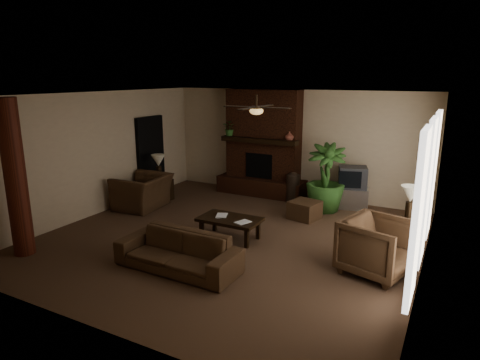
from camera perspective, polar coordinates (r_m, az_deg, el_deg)
The scene contains 23 objects.
room_shell at distance 8.02m, azimuth -1.33°, elevation 1.47°, with size 7.00×7.00×7.00m.
fireplace at distance 11.24m, azimuth 3.10°, elevation 3.83°, with size 2.40×0.70×2.80m.
windows at distance 7.27m, azimuth 24.03°, elevation -1.50°, with size 0.08×3.65×2.35m.
log_column at distance 8.27m, azimuth -28.24°, elevation 0.16°, with size 0.36×0.36×2.80m, color #592316.
doorway at distance 11.47m, azimuth -12.05°, elevation 3.20°, with size 0.10×1.00×2.10m, color black.
ceiling_fan at distance 7.93m, azimuth 2.25°, elevation 9.58°, with size 1.35×1.35×0.37m.
sofa at distance 7.08m, azimuth -8.47°, elevation -8.84°, with size 2.11×0.62×0.82m, color #49321F.
armchair_left at distance 10.40m, azimuth -13.15°, elevation -0.85°, with size 1.24×0.80×1.08m, color #49321F.
armchair_right at distance 7.16m, azimuth 18.17°, elevation -8.30°, with size 0.99×0.93×1.02m, color #49321F.
coffee_table at distance 8.26m, azimuth -1.40°, elevation -5.57°, with size 1.20×0.70×0.43m.
ottoman at distance 9.58m, azimuth 8.79°, elevation -4.04°, with size 0.60×0.60×0.40m, color #49321F.
tv_stand at distance 10.56m, azimuth 14.72°, elevation -2.35°, with size 0.85×0.50×0.50m, color #AEAFB1.
tv at distance 10.45m, azimuth 15.07°, elevation 0.35°, with size 0.77×0.69×0.52m.
floor_vase at distance 10.75m, azimuth 7.20°, elevation -0.70°, with size 0.34×0.34×0.77m.
floor_plant at distance 10.14m, azimuth 11.47°, elevation -1.65°, with size 0.90×1.61×0.90m, color #335F26.
side_table_left at distance 11.05m, azimuth -10.78°, elevation -1.27°, with size 0.50×0.50×0.55m, color black.
lamp_left at distance 10.84m, azimuth -11.05°, elevation 2.38°, with size 0.43×0.43×0.65m.
side_table_right at distance 8.43m, azimuth 21.71°, elevation -6.92°, with size 0.50×0.50×0.55m, color black.
lamp_right at distance 8.24m, azimuth 22.19°, elevation -2.11°, with size 0.42×0.42×0.65m.
mantel_plant at distance 11.35m, azimuth -1.35°, elevation 6.84°, with size 0.38×0.42×0.33m, color #335F26.
mantel_vase at distance 10.62m, azimuth 6.75°, elevation 5.96°, with size 0.22×0.23×0.22m, color brown.
book_a at distance 8.32m, azimuth -3.25°, elevation -3.98°, with size 0.22×0.03×0.29m, color #999999.
book_b at distance 8.00m, azimuth -0.11°, elevation -4.69°, with size 0.21×0.02×0.29m, color #999999.
Camera 1 is at (3.81, -6.84, 3.15)m, focal length 31.34 mm.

